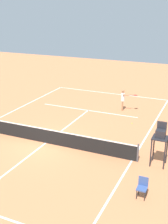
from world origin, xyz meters
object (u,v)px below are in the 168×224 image
(player_serving, at_px, (123,98))
(tennis_ball, at_px, (132,123))
(umpire_chair, at_px, (160,137))
(courtside_chair_near, at_px, (142,187))

(player_serving, height_order, tennis_ball, player_serving)
(umpire_chair, bearing_deg, courtside_chair_near, 88.11)
(tennis_ball, bearing_deg, courtside_chair_near, 108.16)
(player_serving, xyz_separation_m, tennis_ball, (-1.46, 2.54, -1.00))
(tennis_ball, bearing_deg, umpire_chair, 118.88)
(umpire_chair, bearing_deg, tennis_ball, -61.12)
(player_serving, bearing_deg, tennis_ball, 13.71)
(player_serving, height_order, umpire_chair, umpire_chair)
(tennis_ball, distance_m, courtside_chair_near, 8.77)
(player_serving, bearing_deg, courtside_chair_near, 4.95)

